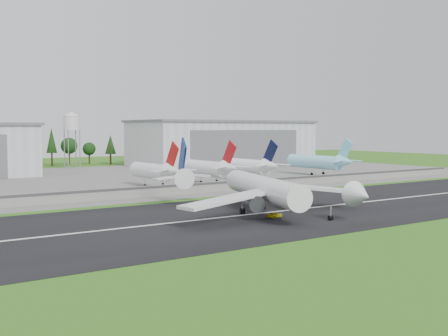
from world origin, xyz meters
TOP-DOWN VIEW (x-y plane):
  - ground at (0.00, 0.00)m, footprint 600.00×600.00m
  - runway at (0.00, 10.00)m, footprint 320.00×60.00m
  - runway_centerline at (0.00, 10.00)m, footprint 220.00×1.00m
  - apron at (0.00, 120.00)m, footprint 320.00×150.00m
  - blast_fence at (0.00, 54.99)m, footprint 240.00×0.61m
  - hangar_east at (75.00, 164.92)m, footprint 102.00×47.00m
  - water_tower at (-5.00, 185.00)m, footprint 8.40×8.40m
  - utility_poles at (0.00, 200.00)m, footprint 230.00×3.00m
  - treeline at (0.00, 215.00)m, footprint 320.00×16.00m
  - main_airliner at (-19.05, 9.59)m, footprint 54.32×57.74m
  - ground_vehicle at (-21.37, 2.97)m, footprint 4.83×3.20m
  - parked_jet_red_a at (-13.61, 76.54)m, footprint 7.36×31.29m
  - parked_jet_red_b at (9.22, 76.56)m, footprint 7.36×31.29m
  - parked_jet_navy at (27.85, 76.56)m, footprint 7.36×31.29m
  - parked_jet_skyblue at (69.50, 81.58)m, footprint 7.36×37.29m

SIDE VIEW (x-z plane):
  - ground at x=0.00m, z-range 0.00..0.00m
  - utility_poles at x=0.00m, z-range -6.00..6.00m
  - treeline at x=0.00m, z-range -11.00..11.00m
  - runway at x=0.00m, z-range 0.00..0.10m
  - apron at x=0.00m, z-range 0.00..0.10m
  - runway_centerline at x=0.00m, z-range 0.10..0.12m
  - ground_vehicle at x=-21.37m, z-range 0.10..1.33m
  - blast_fence at x=0.00m, z-range 0.06..3.56m
  - main_airliner at x=-19.05m, z-range -4.19..13.98m
  - parked_jet_red_a at x=-13.61m, z-range -2.22..14.33m
  - parked_jet_red_b at x=9.22m, z-range -2.18..14.46m
  - parked_jet_navy at x=27.85m, z-range -2.16..14.54m
  - parked_jet_skyblue at x=69.50m, z-range -2.17..14.62m
  - hangar_east at x=75.00m, z-range 0.03..25.23m
  - water_tower at x=-5.00m, z-range 9.85..39.25m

